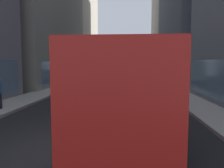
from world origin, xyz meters
name	(u,v)px	position (x,y,z in m)	size (l,w,h in m)	color
ground_plane	(121,77)	(0.00, 35.00, 0.00)	(120.00, 120.00, 0.00)	black
sidewalk_left	(92,77)	(-5.70, 35.00, 0.07)	(2.40, 110.00, 0.15)	#9E9991
sidewalk_right	(151,77)	(5.70, 35.00, 0.07)	(2.40, 110.00, 0.15)	#9E9991
building_left_far	(70,27)	(-11.90, 42.80, 10.87)	(9.68, 22.20, 21.76)	#B2A893
building_right_far	(180,3)	(11.90, 39.48, 14.88)	(9.87, 16.54, 29.77)	gray
transit_bus	(124,81)	(1.20, 3.47, 1.78)	(2.78, 11.53, 3.05)	red
car_grey_wagon	(100,75)	(-2.80, 25.64, 0.82)	(1.77, 4.07, 1.62)	slate
car_white_van	(136,74)	(2.80, 32.35, 0.82)	(1.72, 4.80, 1.62)	silver
car_blue_hatchback	(127,72)	(1.20, 37.93, 0.82)	(1.90, 4.33, 1.62)	#4C6BB7
box_truck	(138,70)	(2.80, 25.46, 1.67)	(2.30, 7.50, 3.05)	#19519E
dalmatian_dog	(64,133)	(-0.47, -0.21, 0.51)	(0.22, 0.96, 0.72)	white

